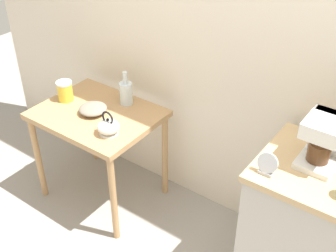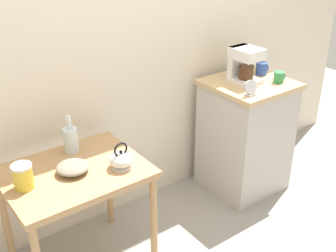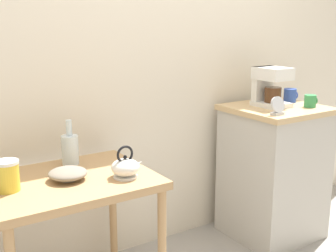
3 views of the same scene
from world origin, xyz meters
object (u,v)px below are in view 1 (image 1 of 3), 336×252
Objects in this scene: teakettle at (109,127)px; coffee_maker at (324,138)px; canister_enamel at (65,91)px; table_clock at (267,165)px; glass_carafe_vase at (126,93)px; bowl_stoneware at (93,109)px.

coffee_maker reaches higher than teakettle.
table_clock is at bearing -4.92° from canister_enamel.
canister_enamel is (-0.53, 0.13, 0.02)m from teakettle.
table_clock reaches higher than canister_enamel.
table_clock reaches higher than glass_carafe_vase.
coffee_maker is 2.28× the size of table_clock.
glass_carafe_vase reaches higher than bowl_stoneware.
teakettle is 0.66× the size of coffee_maker.
table_clock is (1.19, -0.35, 0.16)m from glass_carafe_vase.
teakettle is at bearing 179.95° from table_clock.
teakettle is at bearing -168.90° from coffee_maker.
glass_carafe_vase is 0.43m from canister_enamel.
teakettle is 1.26m from coffee_maker.
bowl_stoneware is 0.78× the size of glass_carafe_vase.
bowl_stoneware is 1.10× the size of teakettle.
coffee_maker reaches higher than bowl_stoneware.
table_clock is (1.57, -0.13, 0.17)m from canister_enamel.
bowl_stoneware is at bearing -113.88° from glass_carafe_vase.
glass_carafe_vase is (0.10, 0.23, 0.05)m from bowl_stoneware.
table_clock is (1.29, -0.12, 0.21)m from bowl_stoneware.
bowl_stoneware is 0.25m from glass_carafe_vase.
teakettle reaches higher than bowl_stoneware.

